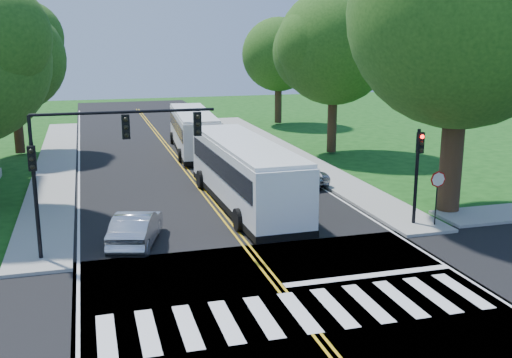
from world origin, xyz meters
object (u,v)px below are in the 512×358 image
object	(u,v)px
bus_follow	(193,131)
dark_sedan	(260,155)
bus_lead	(245,172)
suv	(299,174)
signal_nw	(96,149)
hatchback	(136,228)
signal_ne	(418,164)

from	to	relation	value
bus_follow	dark_sedan	world-z (taller)	bus_follow
bus_lead	bus_follow	distance (m)	15.51
suv	signal_nw	bearing A→B (deg)	28.47
hatchback	suv	xyz separation A→B (m)	(10.29, 8.31, -0.14)
bus_lead	hatchback	bearing A→B (deg)	36.59
signal_ne	dark_sedan	xyz separation A→B (m)	(-3.06, 14.95, -2.27)
hatchback	suv	distance (m)	13.23
signal_ne	bus_follow	xyz separation A→B (m)	(-6.57, 21.06, -1.31)
bus_lead	dark_sedan	size ratio (longest dim) A/B	2.79
bus_lead	suv	world-z (taller)	bus_lead
suv	dark_sedan	bearing A→B (deg)	-92.62
bus_follow	dark_sedan	distance (m)	7.11
signal_nw	bus_lead	size ratio (longest dim) A/B	0.55
bus_lead	signal_nw	bearing A→B (deg)	35.80
bus_follow	signal_ne	bearing A→B (deg)	111.21
signal_nw	hatchback	size ratio (longest dim) A/B	1.60
bus_follow	suv	distance (m)	12.60
bus_lead	suv	size ratio (longest dim) A/B	3.02
dark_sedan	signal_nw	bearing A→B (deg)	35.53
bus_lead	hatchback	xyz separation A→B (m)	(-5.97, -4.62, -1.04)
bus_lead	bus_follow	bearing A→B (deg)	-91.51
hatchback	dark_sedan	bearing A→B (deg)	-108.11
signal_nw	hatchback	distance (m)	4.01
suv	dark_sedan	xyz separation A→B (m)	(-0.72, 5.71, 0.08)
signal_ne	hatchback	xyz separation A→B (m)	(-12.63, 0.93, -2.22)
signal_nw	dark_sedan	bearing A→B (deg)	53.68
signal_nw	bus_lead	world-z (taller)	signal_nw
bus_follow	suv	world-z (taller)	bus_follow
bus_lead	dark_sedan	bearing A→B (deg)	-112.15
signal_ne	hatchback	bearing A→B (deg)	175.77
signal_ne	bus_lead	xyz separation A→B (m)	(-6.66, 5.56, -1.17)
bus_lead	suv	bearing A→B (deg)	-140.74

